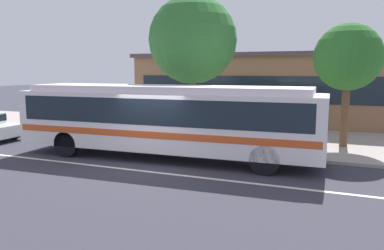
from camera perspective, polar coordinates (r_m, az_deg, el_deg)
ground_plane at (r=13.74m, az=-6.01°, el=-5.99°), size 120.00×120.00×0.00m
sidewalk_slab at (r=19.62m, az=3.06°, el=-1.46°), size 60.00×8.00×0.12m
lane_stripe_center at (r=13.06m, az=-7.68°, el=-6.75°), size 56.00×0.16×0.01m
transit_bus at (r=14.51m, az=-3.91°, el=1.29°), size 11.72×2.97×2.77m
pedestrian_waiting_near_sign at (r=16.73m, az=15.45°, el=0.11°), size 0.48×0.48×1.66m
pedestrian_walking_along_curb at (r=19.36m, az=-11.59°, el=1.29°), size 0.48×0.48×1.64m
bus_stop_sign at (r=15.02m, az=12.26°, el=1.42°), size 0.09×0.44×2.35m
street_tree_near_stop at (r=18.04m, az=0.10°, el=12.56°), size 4.05×4.05×6.64m
street_tree_mid_block at (r=17.30m, az=22.21°, el=9.24°), size 2.78×2.78×5.15m
station_building at (r=26.48m, az=12.57°, el=5.51°), size 17.20×9.26×4.36m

